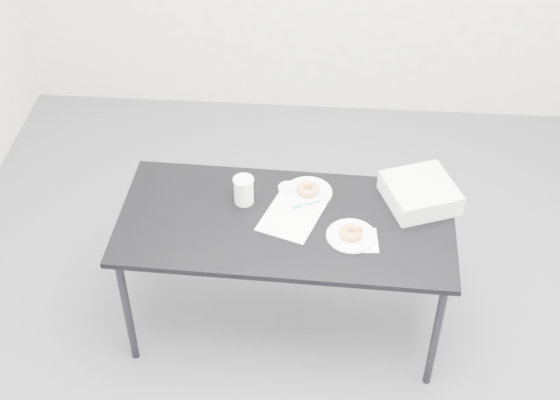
# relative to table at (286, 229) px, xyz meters

# --- Properties ---
(floor) EXTENTS (4.00, 4.00, 0.00)m
(floor) POSITION_rel_table_xyz_m (0.09, -0.04, -0.65)
(floor) COLOR #4B4A4F
(floor) RESTS_ON ground
(table) EXTENTS (1.56, 0.77, 0.70)m
(table) POSITION_rel_table_xyz_m (0.00, 0.00, 0.00)
(table) COLOR black
(table) RESTS_ON floor
(scorecard) EXTENTS (0.32, 0.36, 0.00)m
(scorecard) POSITION_rel_table_xyz_m (0.02, 0.03, 0.05)
(scorecard) COLOR white
(scorecard) RESTS_ON table
(logo_patch) EXTENTS (0.06, 0.06, 0.00)m
(logo_patch) POSITION_rel_table_xyz_m (0.11, 0.12, 0.06)
(logo_patch) COLOR green
(logo_patch) RESTS_ON scorecard
(pen) EXTENTS (0.13, 0.07, 0.01)m
(pen) POSITION_rel_table_xyz_m (0.09, 0.11, 0.06)
(pen) COLOR #0C7F8A
(pen) RESTS_ON scorecard
(napkin) EXTENTS (0.17, 0.17, 0.00)m
(napkin) POSITION_rel_table_xyz_m (0.34, -0.11, 0.05)
(napkin) COLOR white
(napkin) RESTS_ON table
(plate_near) EXTENTS (0.22, 0.22, 0.01)m
(plate_near) POSITION_rel_table_xyz_m (0.30, -0.09, 0.06)
(plate_near) COLOR white
(plate_near) RESTS_ON napkin
(donut_near) EXTENTS (0.11, 0.11, 0.04)m
(donut_near) POSITION_rel_table_xyz_m (0.30, -0.09, 0.08)
(donut_near) COLOR #C2773D
(donut_near) RESTS_ON plate_near
(plate_far) EXTENTS (0.23, 0.23, 0.01)m
(plate_far) POSITION_rel_table_xyz_m (0.09, 0.20, 0.06)
(plate_far) COLOR white
(plate_far) RESTS_ON table
(donut_far) EXTENTS (0.14, 0.14, 0.04)m
(donut_far) POSITION_rel_table_xyz_m (0.09, 0.20, 0.08)
(donut_far) COLOR #C2773D
(donut_far) RESTS_ON plate_far
(coffee_cup) EXTENTS (0.09, 0.09, 0.14)m
(coffee_cup) POSITION_rel_table_xyz_m (-0.21, 0.12, 0.12)
(coffee_cup) COLOR white
(coffee_cup) RESTS_ON table
(cup_lid) EXTENTS (0.09, 0.09, 0.01)m
(cup_lid) POSITION_rel_table_xyz_m (-0.01, 0.22, 0.06)
(cup_lid) COLOR white
(cup_lid) RESTS_ON table
(bakery_box) EXTENTS (0.39, 0.39, 0.10)m
(bakery_box) POSITION_rel_table_xyz_m (0.62, 0.18, 0.10)
(bakery_box) COLOR silver
(bakery_box) RESTS_ON table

